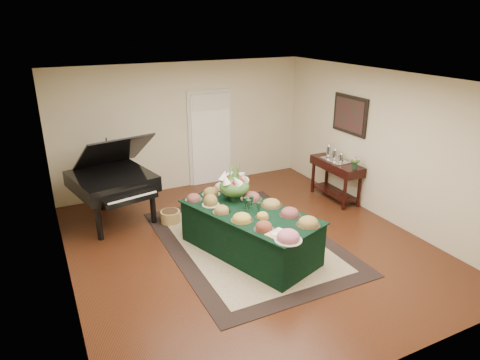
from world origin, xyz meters
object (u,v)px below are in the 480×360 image
buffet_table (250,232)px  floral_centerpiece (234,183)px  grand_piano (113,180)px  mahogany_sideboard (336,170)px

buffet_table → floral_centerpiece: floral_centerpiece is taller
grand_piano → mahogany_sideboard: 4.37m
buffet_table → mahogany_sideboard: size_ratio=2.00×
buffet_table → grand_piano: bearing=128.0°
floral_centerpiece → mahogany_sideboard: bearing=14.0°
floral_centerpiece → mahogany_sideboard: (2.61, 0.65, -0.40)m
grand_piano → floral_centerpiece: bearing=-44.8°
mahogany_sideboard → grand_piano: bearing=167.0°
buffet_table → mahogany_sideboard: mahogany_sideboard is taller
floral_centerpiece → grand_piano: 2.33m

